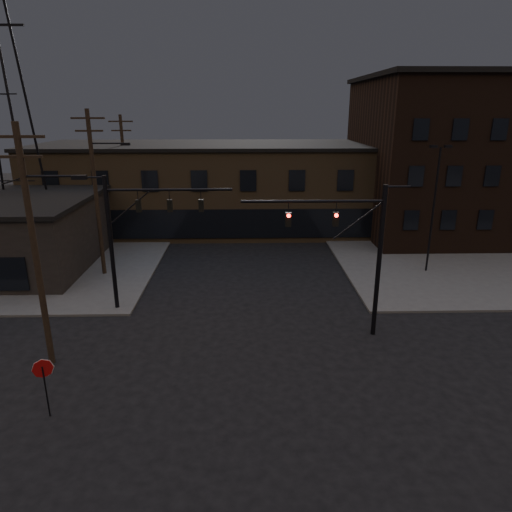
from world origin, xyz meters
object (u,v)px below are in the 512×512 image
at_px(traffic_signal_near, 358,246).
at_px(parked_car_lot_b, 471,237).
at_px(parked_car_lot_a, 436,237).
at_px(car_crossing, 266,225).
at_px(stop_sign, 44,375).
at_px(traffic_signal_far, 132,228).

bearing_deg(traffic_signal_near, parked_car_lot_b, 48.64).
distance_m(traffic_signal_near, parked_car_lot_a, 19.41).
xyz_separation_m(parked_car_lot_a, car_crossing, (-14.39, 5.39, -0.20)).
bearing_deg(parked_car_lot_b, traffic_signal_near, 155.47).
relative_size(stop_sign, car_crossing, 0.54).
distance_m(stop_sign, parked_car_lot_a, 32.76).
bearing_deg(traffic_signal_near, stop_sign, -154.10).
bearing_deg(parked_car_lot_b, traffic_signal_far, 132.28).
relative_size(stop_sign, parked_car_lot_b, 0.47).
distance_m(traffic_signal_near, car_crossing, 21.72).
xyz_separation_m(traffic_signal_far, car_crossing, (8.49, 17.51, -4.26)).
relative_size(traffic_signal_near, car_crossing, 1.75).
relative_size(traffic_signal_near, parked_car_lot_a, 1.70).
bearing_deg(stop_sign, traffic_signal_near, 25.90).
distance_m(traffic_signal_near, parked_car_lot_b, 21.59).
height_order(traffic_signal_near, parked_car_lot_a, traffic_signal_near).
bearing_deg(car_crossing, traffic_signal_near, -80.71).
bearing_deg(traffic_signal_far, stop_sign, -97.32).
bearing_deg(stop_sign, parked_car_lot_b, 39.30).
xyz_separation_m(traffic_signal_near, parked_car_lot_a, (10.81, 15.62, -3.98)).
bearing_deg(parked_car_lot_b, stop_sign, 146.13).
xyz_separation_m(stop_sign, parked_car_lot_a, (24.17, 22.10, -0.89)).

